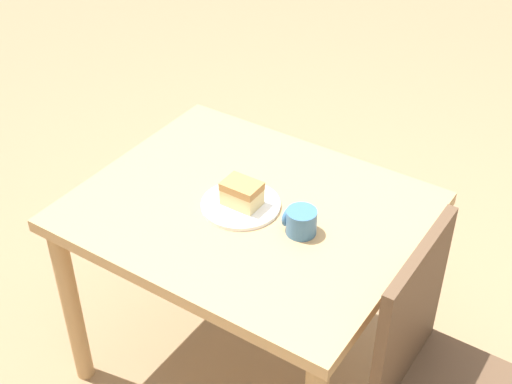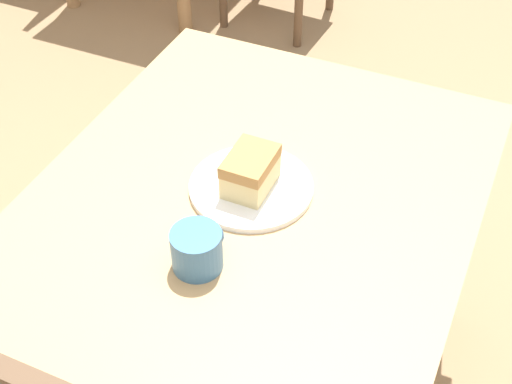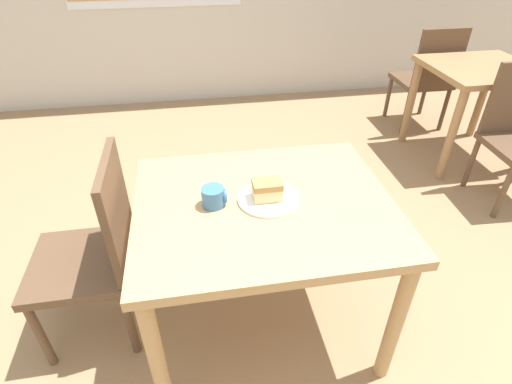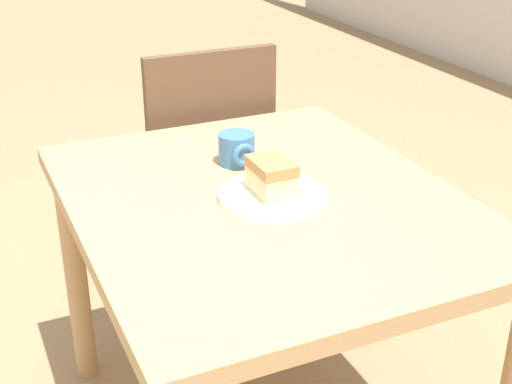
{
  "view_description": "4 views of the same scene",
  "coord_description": "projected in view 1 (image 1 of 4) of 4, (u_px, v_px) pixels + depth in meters",
  "views": [
    {
      "loc": [
        -0.86,
        1.57,
        2.01
      ],
      "look_at": [
        0.07,
        0.17,
        0.76
      ],
      "focal_mm": 50.0,
      "sensor_mm": 36.0,
      "label": 1
    },
    {
      "loc": [
        -0.8,
        -0.23,
        1.63
      ],
      "look_at": [
        0.06,
        0.15,
        0.75
      ],
      "focal_mm": 50.0,
      "sensor_mm": 36.0,
      "label": 2
    },
    {
      "loc": [
        -0.15,
        -1.04,
        1.63
      ],
      "look_at": [
        0.07,
        0.22,
        0.72
      ],
      "focal_mm": 28.0,
      "sensor_mm": 36.0,
      "label": 3
    },
    {
      "loc": [
        1.37,
        -0.43,
        1.38
      ],
      "look_at": [
        0.08,
        0.16,
        0.71
      ],
      "focal_mm": 50.0,
      "sensor_mm": 36.0,
      "label": 4
    }
  ],
  "objects": [
    {
      "name": "ground_plane",
      "position": [
        296.0,
        341.0,
        2.63
      ],
      "size": [
        14.0,
        14.0,
        0.0
      ],
      "primitive_type": "plane",
      "color": "#997A56"
    },
    {
      "name": "dining_table_near",
      "position": [
        248.0,
        232.0,
        2.19
      ],
      "size": [
        1.0,
        0.82,
        0.7
      ],
      "color": "tan",
      "rests_on": "ground_plane"
    },
    {
      "name": "chair_near_window",
      "position": [
        444.0,
        382.0,
        1.9
      ],
      "size": [
        0.42,
        0.42,
        0.88
      ],
      "rotation": [
        0.0,
        0.0,
        -1.57
      ],
      "color": "brown",
      "rests_on": "ground_plane"
    },
    {
      "name": "plate",
      "position": [
        241.0,
        205.0,
        2.13
      ],
      "size": [
        0.24,
        0.24,
        0.01
      ],
      "color": "white",
      "rests_on": "dining_table_near"
    },
    {
      "name": "cake_slice",
      "position": [
        242.0,
        193.0,
        2.1
      ],
      "size": [
        0.11,
        0.08,
        0.08
      ],
      "color": "#E5CC89",
      "rests_on": "plate"
    },
    {
      "name": "coffee_mug",
      "position": [
        300.0,
        221.0,
        2.02
      ],
      "size": [
        0.1,
        0.09,
        0.08
      ],
      "color": "teal",
      "rests_on": "dining_table_near"
    }
  ]
}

